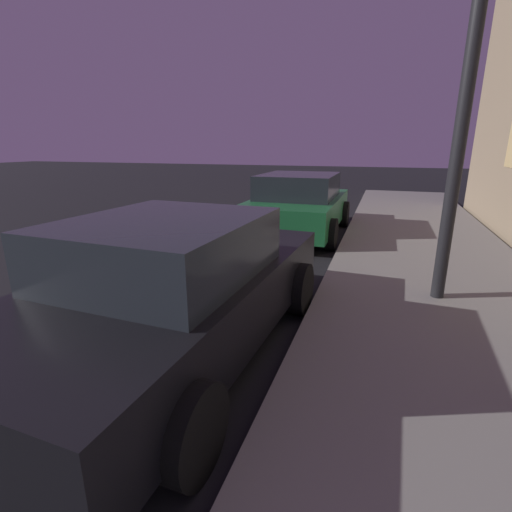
% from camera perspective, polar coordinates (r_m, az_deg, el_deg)
% --- Properties ---
extents(car_black, '(2.24, 4.36, 1.43)m').
position_cam_1_polar(car_black, '(3.87, -12.22, -4.81)').
color(car_black, black).
rests_on(car_black, ground).
extents(car_green, '(2.14, 4.02, 1.43)m').
position_cam_1_polar(car_green, '(9.11, 6.44, 7.76)').
color(car_green, '#19592D').
rests_on(car_green, ground).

